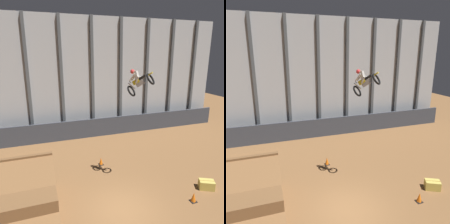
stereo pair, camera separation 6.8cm
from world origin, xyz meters
The scene contains 8 objects.
ground_plane centered at (0.00, 0.00, 0.00)m, with size 60.00×60.00×0.00m, color brown.
arena_back_wall centered at (0.00, 12.35, 5.87)m, with size 32.00×0.40×11.74m.
lower_barrier centered at (0.00, 11.02, 0.95)m, with size 31.36×0.20×1.89m.
dirt_ramp centered at (-4.75, 1.93, 0.91)m, with size 2.85×5.35×2.69m.
rider_bike_solo centered at (1.81, 2.20, 6.68)m, with size 1.66×1.72×1.67m.
traffic_cone_near_ramp centered at (0.30, 5.24, 0.28)m, with size 0.36×0.36×0.58m.
traffic_cone_arena_edge centered at (4.13, -0.65, 0.28)m, with size 0.36×0.36×0.58m.
hay_bale_trackside centered at (5.73, 0.11, 0.28)m, with size 1.08×0.95×0.57m.
Camera 2 is at (-3.79, -9.34, 8.35)m, focal length 35.00 mm.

